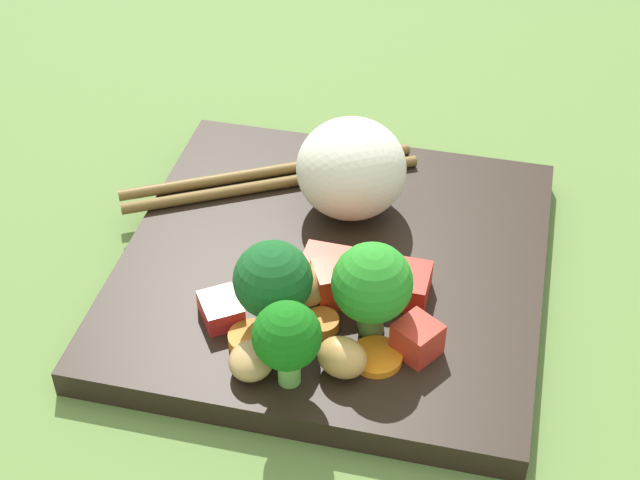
{
  "coord_description": "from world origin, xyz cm",
  "views": [
    {
      "loc": [
        44.49,
        9.95,
        41.98
      ],
      "look_at": [
        0.85,
        -0.65,
        3.8
      ],
      "focal_mm": 54.2,
      "sensor_mm": 36.0,
      "label": 1
    }
  ],
  "objects_px": {
    "rice_mound": "(354,169)",
    "chopstick_pair": "(270,178)",
    "square_plate": "(333,268)",
    "broccoli_floret_0": "(273,282)",
    "carrot_slice_3": "(251,339)"
  },
  "relations": [
    {
      "from": "broccoli_floret_0",
      "to": "chopstick_pair",
      "type": "xyz_separation_m",
      "value": [
        -0.13,
        -0.04,
        -0.03
      ]
    },
    {
      "from": "broccoli_floret_0",
      "to": "chopstick_pair",
      "type": "relative_size",
      "value": 0.32
    },
    {
      "from": "square_plate",
      "to": "chopstick_pair",
      "type": "height_order",
      "value": "chopstick_pair"
    },
    {
      "from": "broccoli_floret_0",
      "to": "carrot_slice_3",
      "type": "height_order",
      "value": "broccoli_floret_0"
    },
    {
      "from": "rice_mound",
      "to": "chopstick_pair",
      "type": "bearing_deg",
      "value": -104.23
    },
    {
      "from": "square_plate",
      "to": "chopstick_pair",
      "type": "xyz_separation_m",
      "value": [
        -0.07,
        -0.06,
        0.01
      ]
    },
    {
      "from": "broccoli_floret_0",
      "to": "chopstick_pair",
      "type": "bearing_deg",
      "value": -163.03
    },
    {
      "from": "chopstick_pair",
      "to": "rice_mound",
      "type": "bearing_deg",
      "value": 136.7
    },
    {
      "from": "square_plate",
      "to": "rice_mound",
      "type": "height_order",
      "value": "rice_mound"
    },
    {
      "from": "square_plate",
      "to": "carrot_slice_3",
      "type": "distance_m",
      "value": 0.09
    },
    {
      "from": "rice_mound",
      "to": "chopstick_pair",
      "type": "xyz_separation_m",
      "value": [
        -0.02,
        -0.06,
        -0.03
      ]
    },
    {
      "from": "square_plate",
      "to": "broccoli_floret_0",
      "type": "bearing_deg",
      "value": -15.49
    },
    {
      "from": "square_plate",
      "to": "chopstick_pair",
      "type": "distance_m",
      "value": 0.09
    },
    {
      "from": "broccoli_floret_0",
      "to": "carrot_slice_3",
      "type": "bearing_deg",
      "value": -31.44
    },
    {
      "from": "chopstick_pair",
      "to": "carrot_slice_3",
      "type": "bearing_deg",
      "value": 72.75
    }
  ]
}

